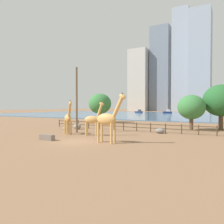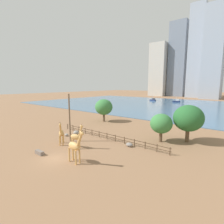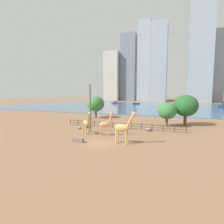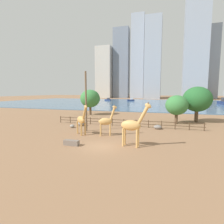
{
  "view_description": "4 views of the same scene",
  "coord_description": "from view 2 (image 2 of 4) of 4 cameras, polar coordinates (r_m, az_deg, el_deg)",
  "views": [
    {
      "loc": [
        14.3,
        -17.99,
        3.67
      ],
      "look_at": [
        -2.66,
        13.01,
        2.78
      ],
      "focal_mm": 35.0,
      "sensor_mm": 36.0,
      "label": 1
    },
    {
      "loc": [
        22.05,
        -13.71,
        10.86
      ],
      "look_at": [
        -1.65,
        15.52,
        4.98
      ],
      "focal_mm": 28.0,
      "sensor_mm": 36.0,
      "label": 2
    },
    {
      "loc": [
        10.64,
        -23.57,
        7.49
      ],
      "look_at": [
        -3.65,
        15.68,
        3.04
      ],
      "focal_mm": 28.0,
      "sensor_mm": 36.0,
      "label": 3
    },
    {
      "loc": [
        6.8,
        -17.84,
        6.11
      ],
      "look_at": [
        -3.26,
        15.16,
        2.1
      ],
      "focal_mm": 28.0,
      "sensor_mm": 36.0,
      "label": 4
    }
  ],
  "objects": [
    {
      "name": "boat_tug",
      "position": [
        114.59,
        20.33,
        3.34
      ],
      "size": [
        4.85,
        3.15,
        4.1
      ],
      "rotation": [
        0.0,
        0.0,
        3.5
      ],
      "color": "navy",
      "rests_on": "harbor_water"
    },
    {
      "name": "tree_right_tall",
      "position": [
        35.91,
        23.68,
        -1.9
      ],
      "size": [
        5.57,
        5.57,
        7.14
      ],
      "color": "brown",
      "rests_on": "ground"
    },
    {
      "name": "ground_plane",
      "position": [
        96.88,
        25.64,
        1.57
      ],
      "size": [
        400.0,
        400.0,
        0.0
      ],
      "primitive_type": "plane",
      "color": "#8C6647"
    },
    {
      "name": "boulder_near_fence",
      "position": [
        39.44,
        -11.66,
        -6.61
      ],
      "size": [
        1.22,
        1.2,
        0.9
      ],
      "primitive_type": "ellipsoid",
      "color": "gray",
      "rests_on": "ground"
    },
    {
      "name": "giraffe_young",
      "position": [
        25.22,
        -12.04,
        -10.91
      ],
      "size": [
        3.46,
        1.05,
        5.09
      ],
      "rotation": [
        0.0,
        0.0,
        6.22
      ],
      "color": "tan",
      "rests_on": "ground"
    },
    {
      "name": "enclosure_fence",
      "position": [
        35.37,
        -1.58,
        -7.71
      ],
      "size": [
        26.12,
        0.14,
        1.3
      ],
      "color": "#4C3826",
      "rests_on": "ground"
    },
    {
      "name": "boulder_by_pole",
      "position": [
        38.87,
        -14.62,
        -7.21
      ],
      "size": [
        0.8,
        0.74,
        0.56
      ],
      "primitive_type": "ellipsoid",
      "color": "gray",
      "rests_on": "ground"
    },
    {
      "name": "skyline_tower_glass",
      "position": [
        158.65,
        30.29,
        16.24
      ],
      "size": [
        13.73,
        14.5,
        68.77
      ],
      "primitive_type": "cube",
      "color": "#939EAD",
      "rests_on": "ground"
    },
    {
      "name": "skyline_block_right",
      "position": [
        179.8,
        14.76,
        13.15
      ],
      "size": [
        15.43,
        9.66,
        50.29
      ],
      "primitive_type": "cube",
      "color": "#B7B2A8",
      "rests_on": "ground"
    },
    {
      "name": "giraffe_tall",
      "position": [
        30.83,
        -11.65,
        -7.96
      ],
      "size": [
        2.63,
        1.32,
        4.38
      ],
      "rotation": [
        0.0,
        0.0,
        0.32
      ],
      "color": "tan",
      "rests_on": "ground"
    },
    {
      "name": "skyline_tower_needle",
      "position": [
        172.88,
        26.06,
        17.03
      ],
      "size": [
        11.83,
        15.34,
        75.92
      ],
      "primitive_type": "cube",
      "color": "#939EAD",
      "rests_on": "ground"
    },
    {
      "name": "tree_center_broad",
      "position": [
        34.48,
        15.78,
        -3.69
      ],
      "size": [
        4.17,
        4.17,
        5.46
      ],
      "color": "brown",
      "rests_on": "ground"
    },
    {
      "name": "tree_left_large",
      "position": [
        51.84,
        -2.69,
        1.61
      ],
      "size": [
        5.18,
        5.18,
        6.66
      ],
      "color": "brown",
      "rests_on": "ground"
    },
    {
      "name": "feeding_trough",
      "position": [
        30.45,
        -22.61,
        -12.12
      ],
      "size": [
        1.8,
        0.6,
        0.6
      ],
      "primitive_type": "cube",
      "color": "#72665B",
      "rests_on": "ground"
    },
    {
      "name": "boulder_small",
      "position": [
        31.61,
        5.71,
        -10.59
      ],
      "size": [
        1.28,
        0.92,
        0.69
      ],
      "primitive_type": "ellipsoid",
      "color": "gray",
      "rests_on": "ground"
    },
    {
      "name": "boat_ferry",
      "position": [
        120.94,
        13.21,
        3.89
      ],
      "size": [
        4.33,
        2.09,
        3.74
      ],
      "rotation": [
        0.0,
        0.0,
        2.99
      ],
      "color": "navy",
      "rests_on": "harbor_water"
    },
    {
      "name": "utility_pole",
      "position": [
        34.23,
        -13.69,
        -1.91
      ],
      "size": [
        0.28,
        0.28,
        9.2
      ],
      "primitive_type": "cylinder",
      "color": "brown",
      "rests_on": "ground"
    },
    {
      "name": "harbor_water",
      "position": [
        93.97,
        25.21,
        1.46
      ],
      "size": [
        180.0,
        86.0,
        0.2
      ],
      "primitive_type": "cube",
      "color": "#476B8C",
      "rests_on": "ground"
    },
    {
      "name": "giraffe_companion",
      "position": [
        33.28,
        -16.24,
        -6.67
      ],
      "size": [
        2.7,
        2.36,
        4.53
      ],
      "rotation": [
        0.0,
        0.0,
        5.6
      ],
      "color": "tan",
      "rests_on": "ground"
    },
    {
      "name": "skyline_block_central",
      "position": [
        180.56,
        20.64,
        15.67
      ],
      "size": [
        15.33,
        9.84,
        67.83
      ],
      "primitive_type": "cube",
      "color": "slate",
      "rests_on": "ground"
    }
  ]
}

